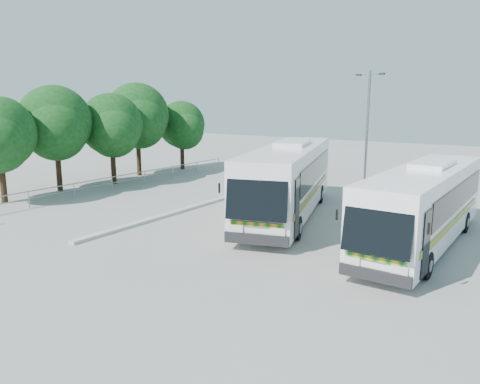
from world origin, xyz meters
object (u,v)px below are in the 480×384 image
Objects in this scene: tree_far_c at (112,125)px; coach_adjacent at (424,204)px; coach_main at (288,179)px; tree_far_e at (182,125)px; lamppost at (367,129)px; tree_far_d at (138,115)px; tree_far_b at (56,122)px.

coach_adjacent is at bearing -7.87° from tree_far_c.
coach_main is (15.04, -1.59, -2.27)m from tree_far_c.
lamppost reaches higher than tree_far_e.
lamppost is (1.68, 7.03, 2.28)m from coach_main.
tree_far_d is 24.46m from coach_adjacent.
tree_far_c is 1.10× the size of tree_far_e.
tree_far_e is 18.47m from coach_main.
coach_main is 1.13× the size of coach_adjacent.
tree_far_b reaches higher than coach_main.
tree_far_b is at bearing -91.83° from tree_far_e.
tree_far_c reaches higher than coach_adjacent.
tree_far_b is 0.95× the size of tree_far_d.
lamppost reaches higher than tree_far_d.
tree_far_c is 3.93m from tree_far_d.
tree_far_c is at bearing -72.17° from tree_far_d.
lamppost is (17.23, -2.76, 0.38)m from tree_far_e.
coach_main reaches higher than coach_adjacent.
tree_far_d is at bearing 107.83° from tree_far_c.
coach_main is 7.23m from coach_adjacent.
tree_far_e is 0.50× the size of coach_adjacent.
tree_far_c is 8.22m from tree_far_e.
tree_far_b is at bearing -87.77° from tree_far_d.
tree_far_e is 25.36m from coach_adjacent.
lamppost reaches higher than coach_adjacent.
coach_adjacent is at bearing 2.10° from tree_far_b.
tree_far_d is 0.62× the size of coach_adjacent.
tree_far_d is at bearing 165.13° from coach_adjacent.
tree_far_c is 22.47m from coach_adjacent.
tree_far_e is at bearing 93.54° from tree_far_c.
coach_main is at bearing -32.19° from tree_far_e.
tree_far_c is 0.88× the size of tree_far_d.
coach_adjacent is (23.31, -6.76, -3.04)m from tree_far_d.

